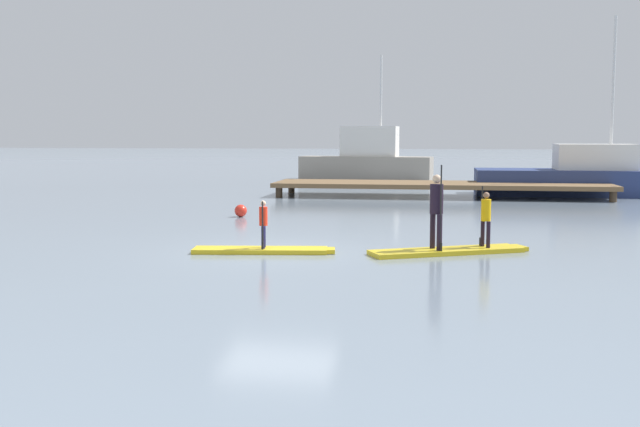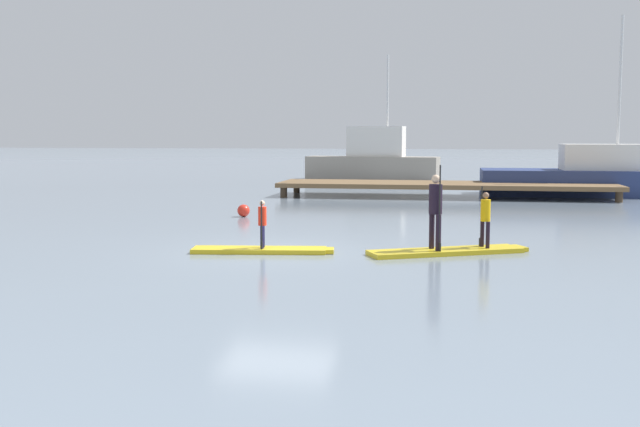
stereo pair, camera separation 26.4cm
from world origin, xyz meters
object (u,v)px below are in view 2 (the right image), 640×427
object	(u,v)px
fishing_boat_green_midground	(373,160)
mooring_buoy_near	(244,211)
paddler_child_front	(485,216)
paddleboard_far	(449,251)
paddler_child_solo	(262,222)
fishing_boat_white_large	(589,177)
paddler_adult	(436,207)
paddleboard_near	(263,250)

from	to	relation	value
fishing_boat_green_midground	mooring_buoy_near	xyz separation A→B (m)	(-2.00, -19.90, -0.91)
paddler_child_front	mooring_buoy_near	xyz separation A→B (m)	(-7.10, 5.94, -0.59)
paddleboard_far	fishing_boat_green_midground	xyz separation A→B (m)	(-4.33, 26.22, 1.05)
paddleboard_far	paddler_child_front	xyz separation A→B (m)	(0.77, 0.38, 0.73)
paddler_child_solo	fishing_boat_white_large	world-z (taller)	fishing_boat_white_large
paddler_adult	fishing_boat_white_large	world-z (taller)	fishing_boat_white_large
paddler_child_solo	paddler_child_front	world-z (taller)	paddler_child_front
paddleboard_far	fishing_boat_green_midground	world-z (taller)	fishing_boat_green_midground
paddleboard_far	paddler_child_front	distance (m)	1.13
fishing_boat_green_midground	mooring_buoy_near	distance (m)	20.02
fishing_boat_white_large	paddler_child_solo	bearing A→B (deg)	-119.24
paddleboard_near	paddler_child_front	bearing A→B (deg)	10.84
paddler_child_solo	fishing_boat_green_midground	bearing A→B (deg)	90.75
paddleboard_near	fishing_boat_white_large	bearing A→B (deg)	60.74
paddleboard_near	paddler_child_solo	distance (m)	0.63
mooring_buoy_near	paddler_child_solo	bearing A→B (deg)	-71.10
mooring_buoy_near	paddler_child_front	bearing A→B (deg)	-39.91
paddler_child_front	mooring_buoy_near	bearing A→B (deg)	140.09
paddleboard_near	mooring_buoy_near	distance (m)	7.24
paddler_adult	paddler_child_front	xyz separation A→B (m)	(1.06, 0.53, -0.24)
paddleboard_near	fishing_boat_white_large	xyz separation A→B (m)	(9.69, 17.29, 0.72)
paddleboard_near	paddler_child_solo	world-z (taller)	paddler_child_solo
paddler_child_solo	fishing_boat_white_large	xyz separation A→B (m)	(9.69, 17.30, 0.09)
paddler_child_front	mooring_buoy_near	world-z (taller)	paddler_child_front
mooring_buoy_near	fishing_boat_green_midground	bearing A→B (deg)	84.26
paddler_adult	paddleboard_far	bearing A→B (deg)	27.10
paddler_child_solo	paddler_child_front	size ratio (longest dim) A/B	0.78
paddleboard_near	paddler_child_front	size ratio (longest dim) A/B	2.35
fishing_boat_white_large	paddler_adult	bearing A→B (deg)	-109.51
paddler_child_solo	paddler_adult	distance (m)	3.73
paddleboard_far	mooring_buoy_near	size ratio (longest dim) A/B	9.02
paddleboard_near	paddleboard_far	size ratio (longest dim) A/B	0.90
paddleboard_near	fishing_boat_green_midground	xyz separation A→B (m)	(-0.35, 26.75, 1.05)
paddleboard_near	fishing_boat_white_large	world-z (taller)	fishing_boat_white_large
fishing_boat_green_midground	mooring_buoy_near	world-z (taller)	fishing_boat_green_midground
paddleboard_far	fishing_boat_green_midground	size ratio (longest dim) A/B	0.46
paddler_child_solo	fishing_boat_green_midground	distance (m)	26.77
paddler_adult	fishing_boat_green_midground	distance (m)	26.68
paddleboard_near	mooring_buoy_near	xyz separation A→B (m)	(-2.35, 6.85, 0.14)
paddler_child_solo	paddler_adult	size ratio (longest dim) A/B	0.57
paddler_child_solo	fishing_boat_green_midground	xyz separation A→B (m)	(-0.35, 26.76, 0.43)
paddler_child_solo	fishing_boat_white_large	bearing A→B (deg)	60.76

